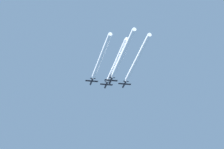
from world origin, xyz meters
name	(u,v)px	position (x,y,z in m)	size (l,w,h in m)	color
jet_lead	(106,85)	(-0.09, 6.79, 164.05)	(7.54, 10.98, 2.64)	black
jet_left_wingman	(92,81)	(-9.88, 0.73, 162.76)	(7.54, 10.98, 2.64)	black
jet_right_wingman	(124,84)	(9.70, 0.69, 162.55)	(7.54, 10.98, 2.64)	black
jet_slot	(111,81)	(0.17, -6.43, 160.87)	(7.54, 10.98, 2.64)	black
smoke_trail_lead	(117,62)	(-0.09, -25.25, 164.02)	(2.11, 54.02, 2.11)	white
smoke_trail_left_wingman	(101,57)	(-9.88, -31.29, 162.73)	(2.11, 53.96, 2.11)	white
smoke_trail_right_wingman	(137,59)	(9.70, -33.02, 162.52)	(2.11, 57.34, 2.11)	white
smoke_trail_slot	(123,55)	(0.17, -40.08, 160.85)	(2.11, 57.22, 2.11)	white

